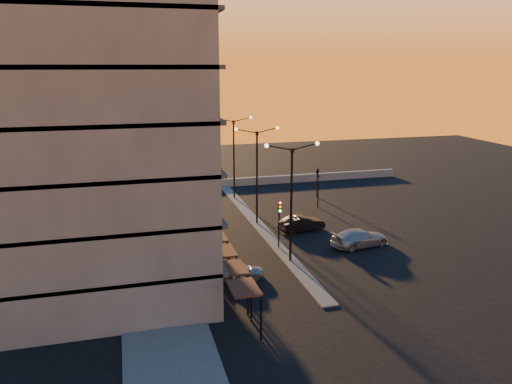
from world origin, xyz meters
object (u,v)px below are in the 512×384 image
(traffic_light_main, at_px, (279,216))
(car_hatchback, at_px, (239,270))
(car_wagon, at_px, (360,238))
(streetlamp_mid, at_px, (257,168))
(car_sedan, at_px, (302,223))

(traffic_light_main, height_order, car_hatchback, traffic_light_main)
(car_hatchback, distance_m, car_wagon, 12.11)
(streetlamp_mid, distance_m, car_wagon, 11.81)
(streetlamp_mid, relative_size, car_hatchback, 2.63)
(traffic_light_main, xyz_separation_m, car_wagon, (6.87, -1.17, -2.14))
(car_hatchback, bearing_deg, car_sedan, -34.33)
(traffic_light_main, distance_m, car_hatchback, 7.15)
(streetlamp_mid, relative_size, car_wagon, 1.84)
(car_hatchback, relative_size, car_sedan, 0.82)
(car_sedan, bearing_deg, streetlamp_mid, 38.55)
(streetlamp_mid, relative_size, traffic_light_main, 2.24)
(streetlamp_mid, height_order, traffic_light_main, streetlamp_mid)
(traffic_light_main, xyz_separation_m, car_hatchback, (-4.64, -4.94, -2.27))
(car_sedan, bearing_deg, car_wagon, -157.28)
(traffic_light_main, height_order, car_wagon, traffic_light_main)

